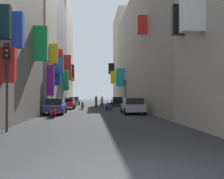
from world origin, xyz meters
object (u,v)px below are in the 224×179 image
parked_car_grey (74,101)px  scooter_orange (75,101)px  pedestrian_crossing (102,102)px  scooter_red (53,112)px  traffic_light_far_corner (125,89)px  scooter_silver (82,106)px  parked_car_black (117,101)px  parked_car_red (67,103)px  pedestrian_near_left (96,101)px  parked_car_silver (133,106)px  parked_car_blue (56,106)px  scooter_blue (109,106)px  traffic_light_near_corner (7,72)px

parked_car_grey → scooter_orange: parked_car_grey is taller
parked_car_grey → pedestrian_crossing: (4.50, -12.38, 0.06)m
parked_car_grey → scooter_red: size_ratio=2.16×
traffic_light_far_corner → scooter_silver: bearing=-135.3°
traffic_light_far_corner → parked_car_black: bearing=102.9°
parked_car_grey → parked_car_red: (-0.02, -13.13, -0.01)m
scooter_orange → scooter_silver: (2.25, -20.94, -0.00)m
pedestrian_crossing → pedestrian_near_left: 4.50m
parked_car_grey → parked_car_red: parked_car_grey is taller
parked_car_silver → parked_car_red: 12.06m
parked_car_grey → parked_car_silver: size_ratio=0.99×
parked_car_black → scooter_silver: 11.17m
scooter_orange → parked_car_silver: bearing=-75.9°
scooter_orange → scooter_silver: same height
parked_car_blue → scooter_orange: parked_car_blue is taller
parked_car_black → scooter_orange: 13.40m
parked_car_blue → scooter_red: bearing=-85.4°
parked_car_black → scooter_red: 22.59m
parked_car_grey → traffic_light_far_corner: size_ratio=1.02×
scooter_orange → scooter_blue: (5.36, -23.20, 0.00)m
pedestrian_crossing → traffic_light_far_corner: traffic_light_far_corner is taller
parked_car_red → scooter_silver: parked_car_red is taller
scooter_orange → scooter_red: same height
scooter_orange → pedestrian_crossing: bearing=-75.5°
parked_car_silver → traffic_light_near_corner: bearing=-125.2°
scooter_orange → scooter_blue: size_ratio=0.94×
parked_car_silver → traffic_light_far_corner: (1.09, 14.10, 1.93)m
parked_car_silver → scooter_silver: parked_car_silver is taller
scooter_red → traffic_light_far_corner: size_ratio=0.47×
scooter_blue → traffic_light_far_corner: size_ratio=0.47×
traffic_light_far_corner → parked_car_red: bearing=-152.1°
parked_car_silver → scooter_blue: parked_car_silver is taller
scooter_orange → traffic_light_far_corner: bearing=-60.6°
parked_car_blue → traffic_light_near_corner: (-0.82, -11.83, 2.21)m
parked_car_blue → parked_car_black: bearing=66.8°
traffic_light_near_corner → traffic_light_far_corner: bearing=70.2°
parked_car_blue → traffic_light_near_corner: traffic_light_near_corner is taller
scooter_blue → scooter_orange: bearing=103.0°
parked_car_grey → traffic_light_near_corner: traffic_light_near_corner is taller
parked_car_blue → parked_car_black: 19.13m
traffic_light_far_corner → scooter_orange: bearing=119.4°
traffic_light_near_corner → parked_car_silver: bearing=54.8°
parked_car_red → pedestrian_near_left: (3.82, 5.21, 0.11)m
parked_car_black → traffic_light_far_corner: bearing=-77.1°
parked_car_blue → scooter_red: 3.84m
parked_car_blue → scooter_silver: (2.28, 7.73, -0.31)m
parked_car_grey → parked_car_silver: (7.02, -22.92, 0.04)m
parked_car_black → scooter_red: (-7.24, -21.40, -0.31)m
pedestrian_crossing → pedestrian_near_left: bearing=98.8°
parked_car_grey → parked_car_silver: bearing=-73.0°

